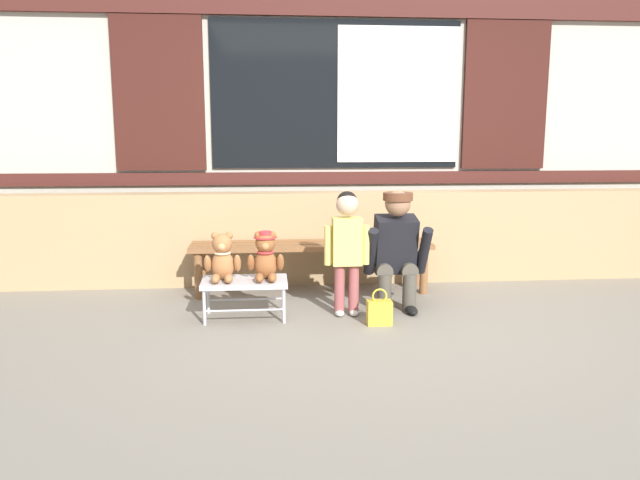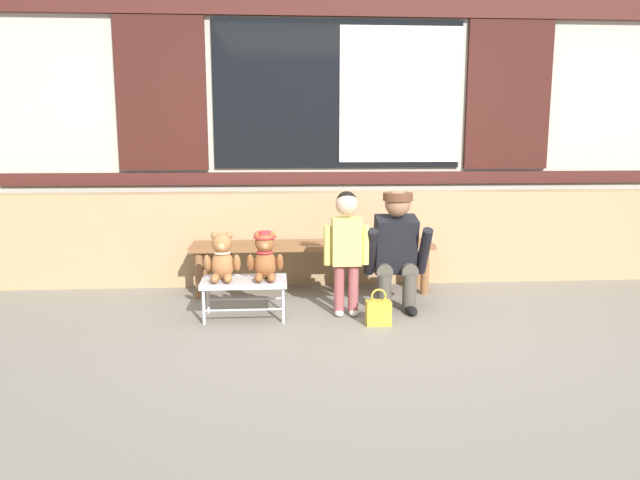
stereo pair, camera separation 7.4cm
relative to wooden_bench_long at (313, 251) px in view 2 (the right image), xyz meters
name	(u,v)px [view 2 (the right image)]	position (x,y,z in m)	size (l,w,h in m)	color
ground_plane	(363,329)	(0.30, -1.06, -0.37)	(60.00, 60.00, 0.00)	gray
brick_low_wall	(342,237)	(0.30, 0.37, 0.05)	(6.87, 0.25, 0.85)	tan
shop_facade	(338,100)	(0.30, 0.88, 1.34)	(7.01, 0.26, 3.40)	#B7B2A3
wooden_bench_long	(313,251)	(0.00, 0.00, 0.00)	(2.10, 0.40, 0.44)	brown
small_display_bench	(244,284)	(-0.56, -0.73, -0.11)	(0.64, 0.36, 0.30)	#BCBCC1
teddy_bear_plain	(222,258)	(-0.72, -0.73, 0.09)	(0.28, 0.26, 0.36)	#A86B3D
teddy_bear_with_hat	(265,257)	(-0.40, -0.73, 0.10)	(0.28, 0.27, 0.36)	#93562D
child_standing	(346,240)	(0.21, -0.72, 0.22)	(0.35, 0.18, 0.96)	#994C4C
adult_crouching	(397,250)	(0.63, -0.57, 0.11)	(0.50, 0.49, 0.95)	#4C473D
handbag_on_ground	(378,312)	(0.42, -0.97, -0.28)	(0.18, 0.11, 0.27)	gold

